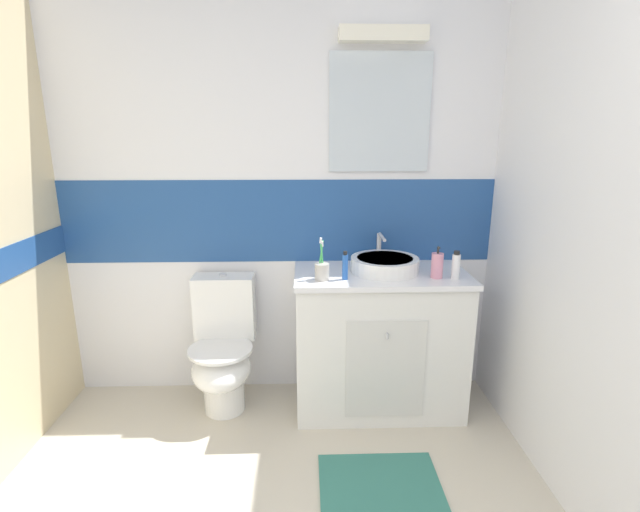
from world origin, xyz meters
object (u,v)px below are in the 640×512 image
toilet (223,350)px  toothpaste_tube_upright (345,266)px  soap_dispenser (437,265)px  sink_basin (385,264)px  toothbrush_cup (322,270)px  deodorant_spray_can (456,266)px

toilet → toothpaste_tube_upright: bearing=-11.3°
toothpaste_tube_upright → toilet: bearing=168.7°
soap_dispenser → sink_basin: bearing=153.5°
toilet → toothbrush_cup: toothbrush_cup is taller
toothbrush_cup → toothpaste_tube_upright: (0.13, 0.00, 0.02)m
toilet → soap_dispenser: size_ratio=4.52×
toilet → toothpaste_tube_upright: 0.91m
toilet → toothbrush_cup: size_ratio=3.51×
deodorant_spray_can → toothbrush_cup: bearing=179.4°
soap_dispenser → deodorant_spray_can: (0.10, -0.02, 0.00)m
sink_basin → toothbrush_cup: (-0.36, -0.15, 0.01)m
toothpaste_tube_upright → deodorant_spray_can: size_ratio=1.00×
sink_basin → soap_dispenser: sink_basin is taller
toilet → soap_dispenser: (1.21, -0.13, 0.55)m
toothpaste_tube_upright → sink_basin: bearing=31.4°
sink_basin → deodorant_spray_can: (0.36, -0.16, 0.03)m
toothpaste_tube_upright → deodorant_spray_can: bearing=-1.0°
soap_dispenser → deodorant_spray_can: bearing=-14.2°
toothbrush_cup → soap_dispenser: 0.63m
sink_basin → toothbrush_cup: toothbrush_cup is taller
soap_dispenser → toothpaste_tube_upright: 0.50m
toothbrush_cup → soap_dispenser: (0.63, 0.02, 0.02)m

